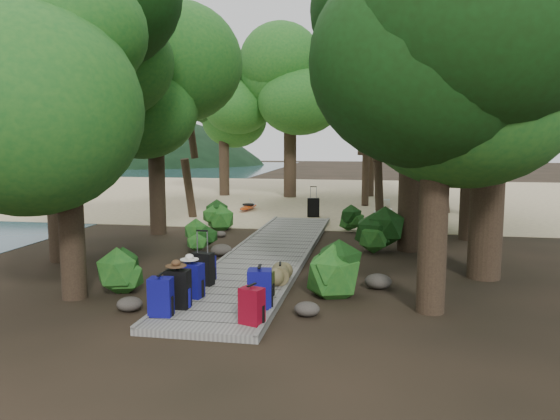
% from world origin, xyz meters
% --- Properties ---
extents(ground, '(120.00, 120.00, 0.00)m').
position_xyz_m(ground, '(0.00, 0.00, 0.00)').
color(ground, '#312418').
rests_on(ground, ground).
extents(sand_beach, '(40.00, 22.00, 0.02)m').
position_xyz_m(sand_beach, '(0.00, 16.00, 0.01)').
color(sand_beach, '#CDB78A').
rests_on(sand_beach, ground).
extents(distant_hill, '(32.00, 16.00, 12.00)m').
position_xyz_m(distant_hill, '(-40.00, 48.00, 0.00)').
color(distant_hill, black).
rests_on(distant_hill, ground).
extents(boardwalk, '(2.00, 12.00, 0.12)m').
position_xyz_m(boardwalk, '(0.00, 1.00, 0.06)').
color(boardwalk, gray).
rests_on(boardwalk, ground).
extents(backpack_left_a, '(0.39, 0.29, 0.70)m').
position_xyz_m(backpack_left_a, '(-0.77, -4.34, 0.47)').
color(backpack_left_a, navy).
rests_on(backpack_left_a, boardwalk).
extents(backpack_left_b, '(0.40, 0.29, 0.73)m').
position_xyz_m(backpack_left_b, '(-0.65, -3.89, 0.49)').
color(backpack_left_b, black).
rests_on(backpack_left_b, boardwalk).
extents(backpack_left_c, '(0.42, 0.33, 0.70)m').
position_xyz_m(backpack_left_c, '(-0.61, -3.25, 0.47)').
color(backpack_left_c, navy).
rests_on(backpack_left_c, boardwalk).
extents(backpack_left_d, '(0.39, 0.31, 0.55)m').
position_xyz_m(backpack_left_d, '(-0.75, -2.04, 0.39)').
color(backpack_left_d, navy).
rests_on(backpack_left_d, boardwalk).
extents(backpack_right_a, '(0.42, 0.36, 0.64)m').
position_xyz_m(backpack_right_a, '(0.78, -4.46, 0.44)').
color(backpack_right_a, maroon).
rests_on(backpack_right_a, boardwalk).
extents(backpack_right_b, '(0.45, 0.35, 0.73)m').
position_xyz_m(backpack_right_b, '(0.73, -3.65, 0.49)').
color(backpack_right_b, navy).
rests_on(backpack_right_b, boardwalk).
extents(backpack_right_c, '(0.42, 0.32, 0.68)m').
position_xyz_m(backpack_right_c, '(0.67, -3.39, 0.46)').
color(backpack_right_c, navy).
rests_on(backpack_right_c, boardwalk).
extents(backpack_right_d, '(0.35, 0.28, 0.50)m').
position_xyz_m(backpack_right_d, '(0.66, -2.93, 0.37)').
color(backpack_right_d, '#373F19').
rests_on(backpack_right_d, boardwalk).
extents(duffel_right_khaki, '(0.45, 0.60, 0.37)m').
position_xyz_m(duffel_right_khaki, '(0.79, -1.97, 0.30)').
color(duffel_right_khaki, brown).
rests_on(duffel_right_khaki, boardwalk).
extents(suitcase_on_boardwalk, '(0.45, 0.30, 0.64)m').
position_xyz_m(suitcase_on_boardwalk, '(-0.69, -2.39, 0.44)').
color(suitcase_on_boardwalk, black).
rests_on(suitcase_on_boardwalk, boardwalk).
extents(lone_suitcase_on_sand, '(0.49, 0.32, 0.72)m').
position_xyz_m(lone_suitcase_on_sand, '(0.28, 8.05, 0.38)').
color(lone_suitcase_on_sand, black).
rests_on(lone_suitcase_on_sand, sand_beach).
extents(hat_brown, '(0.36, 0.36, 0.11)m').
position_xyz_m(hat_brown, '(-0.66, -3.91, 0.91)').
color(hat_brown, '#51351E').
rests_on(hat_brown, backpack_left_b).
extents(hat_white, '(0.34, 0.34, 0.11)m').
position_xyz_m(hat_white, '(-0.66, -3.25, 0.87)').
color(hat_white, silver).
rests_on(hat_white, backpack_left_c).
extents(kayak, '(1.17, 3.63, 0.36)m').
position_xyz_m(kayak, '(-2.61, 9.48, 0.20)').
color(kayak, '#AA360E').
rests_on(kayak, sand_beach).
extents(sun_lounger, '(0.80, 1.84, 0.58)m').
position_xyz_m(sun_lounger, '(2.92, 9.06, 0.31)').
color(sun_lounger, silver).
rests_on(sun_lounger, sand_beach).
extents(tree_right_a, '(4.21, 4.21, 7.01)m').
position_xyz_m(tree_right_a, '(3.62, -2.98, 3.50)').
color(tree_right_a, black).
rests_on(tree_right_a, ground).
extents(tree_right_b, '(5.63, 5.63, 10.05)m').
position_xyz_m(tree_right_b, '(4.97, -0.36, 5.02)').
color(tree_right_b, black).
rests_on(tree_right_b, ground).
extents(tree_right_c, '(5.41, 5.41, 9.36)m').
position_xyz_m(tree_right_c, '(3.55, 2.34, 4.68)').
color(tree_right_c, black).
rests_on(tree_right_c, ground).
extents(tree_right_d, '(5.81, 5.81, 10.66)m').
position_xyz_m(tree_right_d, '(5.47, 4.37, 5.33)').
color(tree_right_d, black).
rests_on(tree_right_d, ground).
extents(tree_right_e, '(5.10, 5.10, 9.17)m').
position_xyz_m(tree_right_e, '(4.15, 6.94, 4.59)').
color(tree_right_e, black).
rests_on(tree_right_e, ground).
extents(tree_right_f, '(5.04, 5.04, 8.99)m').
position_xyz_m(tree_right_f, '(6.54, 9.00, 4.50)').
color(tree_right_f, black).
rests_on(tree_right_f, ground).
extents(tree_left_a, '(3.94, 3.94, 6.57)m').
position_xyz_m(tree_left_a, '(-2.92, -3.31, 3.29)').
color(tree_left_a, black).
rests_on(tree_left_a, ground).
extents(tree_left_b, '(5.23, 5.23, 9.41)m').
position_xyz_m(tree_left_b, '(-4.93, -0.41, 4.71)').
color(tree_left_b, black).
rests_on(tree_left_b, ground).
extents(tree_left_c, '(4.17, 4.17, 7.25)m').
position_xyz_m(tree_left_c, '(-4.12, 3.59, 3.62)').
color(tree_left_c, black).
rests_on(tree_left_c, ground).
extents(tree_back_a, '(5.27, 5.27, 9.12)m').
position_xyz_m(tree_back_a, '(-1.73, 14.96, 4.56)').
color(tree_back_a, black).
rests_on(tree_back_a, ground).
extents(tree_back_b, '(4.98, 4.98, 8.90)m').
position_xyz_m(tree_back_b, '(2.19, 16.14, 4.45)').
color(tree_back_b, black).
rests_on(tree_back_b, ground).
extents(tree_back_c, '(4.66, 4.66, 8.39)m').
position_xyz_m(tree_back_c, '(4.84, 15.80, 4.20)').
color(tree_back_c, black).
rests_on(tree_back_c, ground).
extents(tree_back_d, '(4.53, 4.53, 7.55)m').
position_xyz_m(tree_back_d, '(-5.26, 15.18, 3.77)').
color(tree_back_d, black).
rests_on(tree_back_d, ground).
extents(palm_right_a, '(3.89, 3.89, 6.63)m').
position_xyz_m(palm_right_a, '(2.91, 6.34, 3.32)').
color(palm_right_a, '#113D13').
rests_on(palm_right_a, ground).
extents(palm_right_b, '(4.75, 4.75, 9.18)m').
position_xyz_m(palm_right_b, '(5.38, 10.45, 4.59)').
color(palm_right_b, '#113D13').
rests_on(palm_right_b, ground).
extents(palm_right_c, '(4.25, 4.25, 6.77)m').
position_xyz_m(palm_right_c, '(2.38, 12.10, 3.38)').
color(palm_right_c, '#113D13').
rests_on(palm_right_c, ground).
extents(palm_left_a, '(4.25, 4.25, 6.76)m').
position_xyz_m(palm_left_a, '(-4.49, 7.18, 3.38)').
color(palm_left_a, '#113D13').
rests_on(palm_left_a, ground).
extents(rock_left_a, '(0.45, 0.41, 0.25)m').
position_xyz_m(rock_left_a, '(-1.55, -3.86, 0.12)').
color(rock_left_a, '#4C473F').
rests_on(rock_left_a, ground).
extents(rock_left_b, '(0.41, 0.37, 0.23)m').
position_xyz_m(rock_left_b, '(-2.61, -1.86, 0.11)').
color(rock_left_b, '#4C473F').
rests_on(rock_left_b, ground).
extents(rock_left_c, '(0.56, 0.50, 0.31)m').
position_xyz_m(rock_left_c, '(-1.24, 0.77, 0.15)').
color(rock_left_c, '#4C473F').
rests_on(rock_left_c, ground).
extents(rock_left_d, '(0.34, 0.30, 0.19)m').
position_xyz_m(rock_left_d, '(-2.02, 3.37, 0.09)').
color(rock_left_d, '#4C473F').
rests_on(rock_left_d, ground).
extents(rock_right_a, '(0.44, 0.39, 0.24)m').
position_xyz_m(rock_right_a, '(1.54, -3.58, 0.12)').
color(rock_right_a, '#4C473F').
rests_on(rock_right_a, ground).
extents(rock_right_b, '(0.54, 0.49, 0.30)m').
position_xyz_m(rock_right_b, '(2.73, -1.64, 0.15)').
color(rock_right_b, '#4C473F').
rests_on(rock_right_b, ground).
extents(rock_right_c, '(0.32, 0.29, 0.18)m').
position_xyz_m(rock_right_c, '(1.40, 1.36, 0.09)').
color(rock_right_c, '#4C473F').
rests_on(rock_right_c, ground).
extents(rock_right_d, '(0.52, 0.46, 0.28)m').
position_xyz_m(rock_right_d, '(2.59, 3.72, 0.14)').
color(rock_right_d, '#4C473F').
rests_on(rock_right_d, ground).
extents(shrub_left_a, '(0.94, 0.94, 0.85)m').
position_xyz_m(shrub_left_a, '(-2.16, -2.76, 0.42)').
color(shrub_left_a, '#18531B').
rests_on(shrub_left_a, ground).
extents(shrub_left_b, '(0.84, 0.84, 0.76)m').
position_xyz_m(shrub_left_b, '(-1.95, 1.14, 0.38)').
color(shrub_left_b, '#18531B').
rests_on(shrub_left_b, ground).
extents(shrub_left_c, '(1.02, 1.02, 0.92)m').
position_xyz_m(shrub_left_c, '(-2.57, 4.80, 0.46)').
color(shrub_left_c, '#18531B').
rests_on(shrub_left_c, ground).
extents(shrub_right_a, '(1.14, 1.14, 1.02)m').
position_xyz_m(shrub_right_a, '(2.00, -2.29, 0.51)').
color(shrub_right_a, '#18531B').
rests_on(shrub_right_a, ground).
extents(shrub_right_b, '(1.20, 1.20, 1.08)m').
position_xyz_m(shrub_right_b, '(2.78, 1.92, 0.54)').
color(shrub_right_b, '#18531B').
rests_on(shrub_right_b, ground).
extents(shrub_right_c, '(0.77, 0.77, 0.70)m').
position_xyz_m(shrub_right_c, '(1.92, 5.20, 0.35)').
color(shrub_right_c, '#18531B').
rests_on(shrub_right_c, ground).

